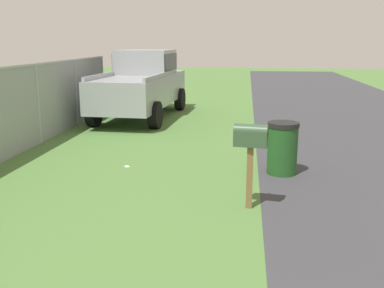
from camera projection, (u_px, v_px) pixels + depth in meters
The scene contains 4 objects.
mailbox at pixel (251, 142), 6.28m from camera, with size 0.27×0.50×1.24m.
pickup_truck at pixel (142, 82), 14.02m from camera, with size 5.28×2.27×2.09m.
trash_bin at pixel (282, 148), 8.04m from camera, with size 0.57×0.57×0.96m.
litter_wrapper_midfield_a at pixel (127, 166), 8.60m from camera, with size 0.12×0.08×0.01m, color silver.
Camera 1 is at (0.21, -0.88, 2.39)m, focal length 41.45 mm.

